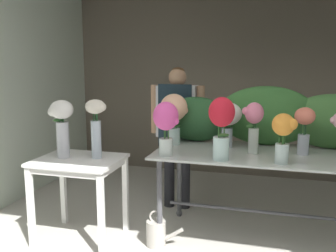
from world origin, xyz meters
name	(u,v)px	position (x,y,z in m)	size (l,w,h in m)	color
ground_plane	(213,224)	(0.00, 1.94, 0.00)	(8.52, 8.52, 0.00)	beige
wall_back	(235,86)	(0.00, 3.87, 1.33)	(4.99, 0.12, 2.66)	#706656
wall_left	(3,93)	(-2.49, 1.94, 1.33)	(0.12, 3.99, 2.66)	silver
display_table_glass	(261,166)	(0.47, 1.69, 0.74)	(1.93, 0.95, 0.87)	beige
side_table_white	(79,169)	(-1.18, 1.28, 0.69)	(0.78, 0.64, 0.80)	white
florist	(177,122)	(-0.49, 2.31, 1.01)	(0.62, 0.24, 1.63)	#232328
foliage_backdrop	(267,118)	(0.50, 2.04, 1.13)	(2.12, 0.31, 0.59)	#28562D
vase_peach_anemones	(174,112)	(-0.40, 1.82, 1.19)	(0.28, 0.27, 0.51)	silver
vase_coral_hydrangea	(305,126)	(0.83, 1.72, 1.13)	(0.18, 0.18, 0.43)	silver
vase_fuchsia_ranunculus	(166,122)	(-0.35, 1.34, 1.17)	(0.24, 0.22, 0.48)	silver
vase_rosy_tulips	(254,122)	(0.39, 1.65, 1.15)	(0.19, 0.17, 0.47)	silver
vase_ivory_peonies	(227,118)	(0.13, 1.83, 1.15)	(0.29, 0.29, 0.44)	silver
vase_sunset_snapdragons	(284,134)	(0.64, 1.35, 1.12)	(0.20, 0.18, 0.42)	silver
vase_crimson_lilies	(221,124)	(0.14, 1.34, 1.18)	(0.22, 0.22, 0.54)	silver
vase_white_roses_tall	(62,123)	(-1.34, 1.28, 1.13)	(0.25, 0.22, 0.54)	silver
vase_cream_lisianthus_tall	(96,123)	(-1.02, 1.35, 1.13)	(0.20, 0.19, 0.55)	silver
watering_can	(157,233)	(-0.44, 1.34, 0.13)	(0.35, 0.18, 0.34)	#B7B2A8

